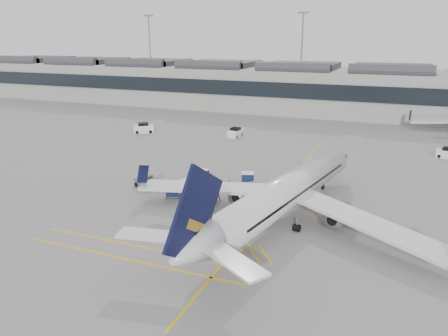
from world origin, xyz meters
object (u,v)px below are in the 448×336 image
at_px(ramp_agent_a, 229,186).
at_px(ramp_agent_b, 218,194).
at_px(airliner_main, 284,194).
at_px(baggage_cart_a, 202,176).
at_px(belt_loader, 252,191).
at_px(pushback_tug, 146,182).

relative_size(ramp_agent_a, ramp_agent_b, 1.00).
height_order(airliner_main, baggage_cart_a, airliner_main).
bearing_deg(ramp_agent_a, airliner_main, -63.95).
bearing_deg(airliner_main, belt_loader, 143.05).
bearing_deg(belt_loader, airliner_main, -70.35).
xyz_separation_m(belt_loader, ramp_agent_b, (-3.25, -3.44, 0.33)).
height_order(baggage_cart_a, pushback_tug, baggage_cart_a).
xyz_separation_m(airliner_main, ramp_agent_a, (-8.52, 5.96, -2.13)).
xyz_separation_m(ramp_agent_a, pushback_tug, (-10.94, -2.11, -0.17)).
distance_m(airliner_main, ramp_agent_b, 9.44).
height_order(airliner_main, ramp_agent_b, airliner_main).
bearing_deg(belt_loader, pushback_tug, 167.19).
bearing_deg(ramp_agent_a, pushback_tug, 161.98).
bearing_deg(pushback_tug, belt_loader, 19.89).
height_order(airliner_main, ramp_agent_a, airliner_main).
bearing_deg(ramp_agent_b, baggage_cart_a, -67.48).
height_order(ramp_agent_a, ramp_agent_b, ramp_agent_a).
xyz_separation_m(airliner_main, pushback_tug, (-19.46, 3.85, -2.31)).
height_order(ramp_agent_b, pushback_tug, ramp_agent_b).
bearing_deg(airliner_main, ramp_agent_b, 173.87).
relative_size(airliner_main, pushback_tug, 12.62).
distance_m(baggage_cart_a, ramp_agent_a, 5.16).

